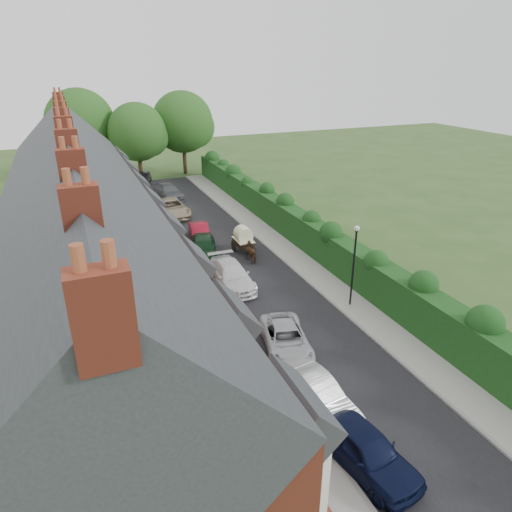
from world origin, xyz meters
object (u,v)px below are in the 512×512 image
at_px(car_green, 203,247).
at_px(car_grey, 168,192).
at_px(car_beige, 171,208).
at_px(car_silver_b, 286,339).
at_px(horse, 252,252).
at_px(car_white, 232,275).
at_px(lamppost, 354,256).
at_px(car_silver_a, 314,395).
at_px(car_black, 143,178).
at_px(car_red, 200,232).
at_px(car_navy, 364,448).
at_px(horse_cart, 243,238).

xyz_separation_m(car_green, car_grey, (1.04, 16.69, -0.07)).
bearing_deg(car_beige, car_silver_b, -93.79).
bearing_deg(horse, car_white, 42.23).
height_order(lamppost, car_silver_a, lamppost).
relative_size(car_silver_b, car_black, 1.10).
height_order(car_white, car_green, car_green).
bearing_deg(car_red, car_silver_a, -85.27).
distance_m(car_navy, car_grey, 37.52).
distance_m(car_silver_a, car_black, 41.57).
bearing_deg(car_beige, lamppost, -79.08).
relative_size(car_silver_b, horse, 2.87).
bearing_deg(car_navy, car_silver_a, 84.15).
xyz_separation_m(car_white, car_green, (-0.34, 5.30, 0.04)).
bearing_deg(car_navy, car_beige, 79.43).
relative_size(lamppost, car_silver_a, 1.09).
distance_m(car_navy, car_green, 20.82).
height_order(car_navy, car_beige, car_navy).
bearing_deg(car_silver_b, horse, 89.89).
bearing_deg(horse_cart, car_beige, 105.56).
bearing_deg(lamppost, car_beige, 105.73).
distance_m(car_silver_a, car_white, 12.32).
bearing_deg(car_beige, car_green, -94.89).
bearing_deg(lamppost, car_grey, 100.38).
distance_m(lamppost, horse, 9.40).
xyz_separation_m(car_green, car_red, (0.72, 3.58, -0.13)).
distance_m(car_red, car_black, 20.43).
xyz_separation_m(car_silver_b, car_green, (-0.44, 13.22, 0.14)).
bearing_deg(car_silver_a, car_green, 80.04).
bearing_deg(car_grey, horse, -94.01).
height_order(car_navy, car_grey, car_navy).
bearing_deg(car_beige, car_white, -93.66).
height_order(lamppost, horse_cart, lamppost).
height_order(lamppost, car_white, lamppost).
bearing_deg(car_grey, car_navy, -102.02).
bearing_deg(horse_cart, lamppost, -74.09).
bearing_deg(car_black, car_silver_a, -75.84).
distance_m(car_silver_b, car_white, 7.93).
height_order(car_red, car_grey, car_grey).
xyz_separation_m(car_red, car_grey, (0.32, 13.11, 0.06)).
height_order(car_grey, horse, car_grey).
relative_size(car_green, horse_cart, 1.61).
relative_size(car_silver_a, car_black, 1.11).
relative_size(car_red, horse_cart, 1.40).
xyz_separation_m(car_navy, car_grey, (1.15, 37.51, -0.07)).
bearing_deg(car_green, car_black, 105.70).
relative_size(car_beige, car_black, 1.31).
xyz_separation_m(car_red, car_black, (-1.08, 20.40, 0.06)).
bearing_deg(horse, car_silver_a, 70.27).
distance_m(car_white, horse, 4.24).
bearing_deg(horse, car_black, -89.60).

